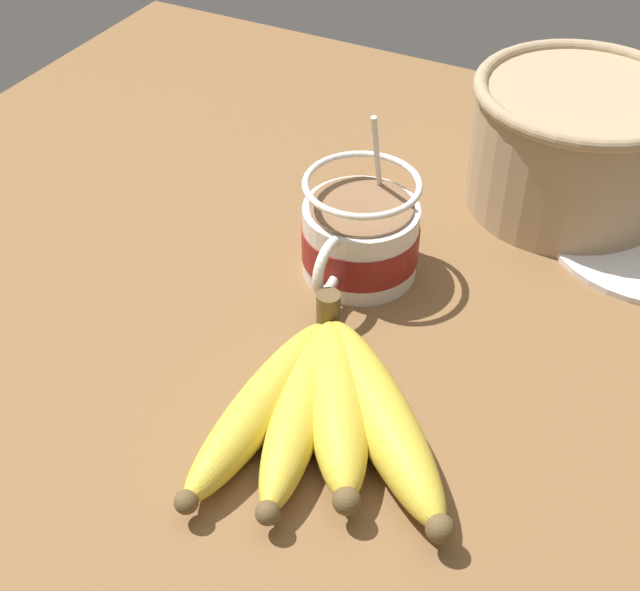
# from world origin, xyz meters

# --- Properties ---
(table) EXTENTS (1.01, 1.01, 0.03)m
(table) POSITION_xyz_m (0.00, 0.00, 0.02)
(table) COLOR brown
(table) RESTS_ON ground
(coffee_mug) EXTENTS (0.14, 0.10, 0.15)m
(coffee_mug) POSITION_xyz_m (-0.07, 0.03, 0.07)
(coffee_mug) COLOR white
(coffee_mug) RESTS_ON table
(banana_bunch) EXTENTS (0.23, 0.19, 0.04)m
(banana_bunch) POSITION_xyz_m (0.11, 0.09, 0.05)
(banana_bunch) COLOR brown
(banana_bunch) RESTS_ON table
(woven_basket) EXTENTS (0.21, 0.21, 0.13)m
(woven_basket) POSITION_xyz_m (-0.27, 0.16, 0.10)
(woven_basket) COLOR tan
(woven_basket) RESTS_ON table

